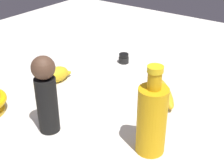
% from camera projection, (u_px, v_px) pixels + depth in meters
% --- Properties ---
extents(ground, '(2.00, 2.00, 0.00)m').
position_uv_depth(ground, '(112.00, 101.00, 1.00)').
color(ground, silver).
extents(bottle_tall, '(0.07, 0.07, 0.23)m').
position_uv_depth(bottle_tall, '(152.00, 118.00, 0.75)').
color(bottle_tall, gold).
rests_on(bottle_tall, ground).
extents(nail_polish_jar, '(0.04, 0.04, 0.04)m').
position_uv_depth(nail_polish_jar, '(124.00, 58.00, 1.25)').
color(nail_polish_jar, black).
rests_on(nail_polish_jar, ground).
extents(banana, '(0.17, 0.15, 0.04)m').
position_uv_depth(banana, '(164.00, 93.00, 1.01)').
color(banana, gold).
rests_on(banana, ground).
extents(person_figure_adult, '(0.08, 0.08, 0.22)m').
position_uv_depth(person_figure_adult, '(46.00, 94.00, 0.82)').
color(person_figure_adult, black).
rests_on(person_figure_adult, ground).
extents(cat_figurine, '(0.12, 0.07, 0.08)m').
position_uv_depth(cat_figurine, '(54.00, 73.00, 1.10)').
color(cat_figurine, gold).
rests_on(cat_figurine, ground).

